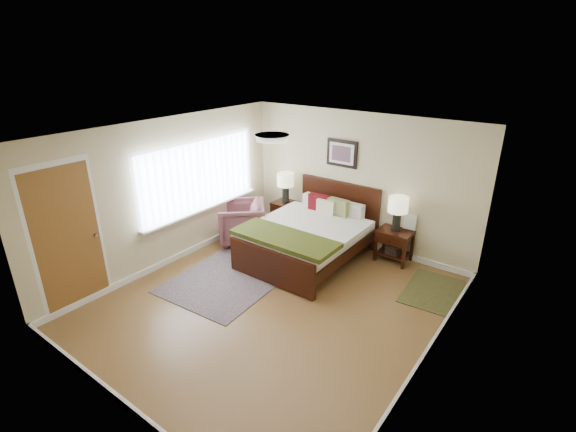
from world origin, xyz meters
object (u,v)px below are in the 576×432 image
(bed, at_px, (309,231))
(armchair, at_px, (242,222))
(rug_persian, at_px, (233,276))
(lamp_left, at_px, (286,182))
(nightstand_left, at_px, (285,208))
(lamp_right, at_px, (398,208))
(nightstand_right, at_px, (394,243))

(bed, relative_size, armchair, 2.49)
(bed, distance_m, rug_persian, 1.51)
(lamp_left, relative_size, rug_persian, 0.28)
(bed, height_order, rug_persian, bed)
(armchair, xyz_separation_m, rug_persian, (0.78, -1.09, -0.39))
(bed, bearing_deg, armchair, -173.85)
(nightstand_left, xyz_separation_m, lamp_left, (0.00, 0.02, 0.55))
(lamp_right, bearing_deg, nightstand_left, -179.50)
(lamp_left, relative_size, lamp_right, 1.00)
(nightstand_left, height_order, lamp_left, lamp_left)
(nightstand_right, distance_m, armchair, 2.86)
(nightstand_left, relative_size, lamp_right, 0.95)
(lamp_right, bearing_deg, bed, -145.98)
(armchair, height_order, rug_persian, armchair)
(armchair, distance_m, rug_persian, 1.40)
(nightstand_left, relative_size, nightstand_right, 0.99)
(armchair, relative_size, rug_persian, 0.39)
(bed, distance_m, armchair, 1.46)
(nightstand_right, height_order, armchair, armchair)
(lamp_left, bearing_deg, lamp_right, 0.00)
(nightstand_left, xyz_separation_m, rug_persian, (0.47, -2.06, -0.45))
(bed, relative_size, nightstand_left, 3.75)
(nightstand_right, height_order, lamp_left, lamp_left)
(nightstand_left, bearing_deg, nightstand_right, 0.19)
(lamp_left, relative_size, armchair, 0.70)
(nightstand_right, height_order, rug_persian, nightstand_right)
(nightstand_right, xyz_separation_m, armchair, (-2.69, -0.98, 0.04))
(nightstand_right, relative_size, rug_persian, 0.26)
(armchair, bearing_deg, rug_persian, -6.41)
(bed, relative_size, lamp_left, 3.55)
(bed, height_order, armchair, bed)
(nightstand_left, relative_size, rug_persian, 0.26)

